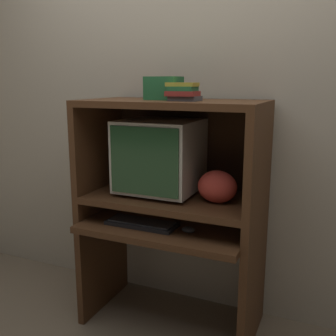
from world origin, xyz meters
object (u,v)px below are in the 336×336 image
Objects in this scene: crt_monitor at (160,156)px; snack_bag at (217,187)px; storage_box at (164,88)px; book_stack at (183,92)px; mouse at (188,230)px; keyboard at (142,223)px.

crt_monitor is 2.05× the size of snack_bag.
snack_bag is 1.19× the size of storage_box.
crt_monitor is at bearing 171.38° from snack_bag.
snack_bag is 1.32× the size of book_stack.
book_stack reaches higher than crt_monitor.
book_stack is at bearing -29.36° from storage_box.
book_stack reaches higher than snack_bag.
storage_box reaches higher than book_stack.
storage_box is at bearing 173.53° from snack_bag.
crt_monitor reaches higher than mouse.
keyboard is at bearing -157.71° from book_stack.
book_stack is at bearing -165.61° from snack_bag.
mouse is 0.71m from book_stack.
keyboard is 0.75m from book_stack.
crt_monitor is 0.42m from book_stack.
crt_monitor is 2.44× the size of storage_box.
keyboard is 1.86× the size of snack_bag.
book_stack is 0.90× the size of storage_box.
keyboard is 2.22× the size of storage_box.
storage_box is at bearing 142.40° from mouse.
mouse is 0.45× the size of book_stack.
snack_bag reaches higher than mouse.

